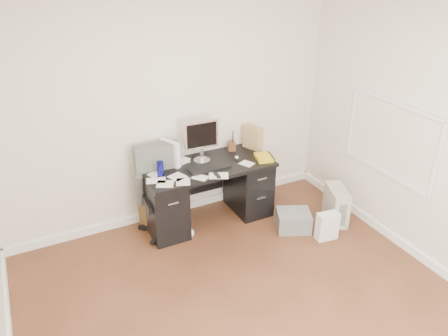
# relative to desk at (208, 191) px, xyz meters

# --- Properties ---
(ground) EXTENTS (4.00, 4.00, 0.00)m
(ground) POSITION_rel_desk_xyz_m (-0.30, -1.65, -0.40)
(ground) COLOR #4B2918
(ground) RESTS_ON ground
(room_shell) EXTENTS (4.02, 4.02, 2.71)m
(room_shell) POSITION_rel_desk_xyz_m (-0.27, -1.62, 1.26)
(room_shell) COLOR silver
(room_shell) RESTS_ON ground
(desk) EXTENTS (1.50, 0.70, 0.75)m
(desk) POSITION_rel_desk_xyz_m (0.00, 0.00, 0.00)
(desk) COLOR black
(desk) RESTS_ON ground
(loose_papers) EXTENTS (1.10, 0.60, 0.00)m
(loose_papers) POSITION_rel_desk_xyz_m (-0.20, -0.05, 0.35)
(loose_papers) COLOR silver
(loose_papers) RESTS_ON desk
(lcd_monitor) EXTENTS (0.42, 0.25, 0.51)m
(lcd_monitor) POSITION_rel_desk_xyz_m (-0.02, 0.11, 0.61)
(lcd_monitor) COLOR silver
(lcd_monitor) RESTS_ON desk
(keyboard) EXTENTS (0.47, 0.17, 0.03)m
(keyboard) POSITION_rel_desk_xyz_m (-0.03, -0.11, 0.36)
(keyboard) COLOR black
(keyboard) RESTS_ON desk
(computer_mouse) EXTENTS (0.07, 0.07, 0.05)m
(computer_mouse) POSITION_rel_desk_xyz_m (0.36, -0.04, 0.38)
(computer_mouse) COLOR silver
(computer_mouse) RESTS_ON desk
(travel_mug) EXTENTS (0.09, 0.09, 0.17)m
(travel_mug) POSITION_rel_desk_xyz_m (-0.57, -0.01, 0.43)
(travel_mug) COLOR navy
(travel_mug) RESTS_ON desk
(white_binder) EXTENTS (0.22, 0.29, 0.30)m
(white_binder) POSITION_rel_desk_xyz_m (-0.38, 0.18, 0.50)
(white_binder) COLOR white
(white_binder) RESTS_ON desk
(magazine_file) EXTENTS (0.21, 0.28, 0.29)m
(magazine_file) POSITION_rel_desk_xyz_m (0.69, 0.16, 0.50)
(magazine_file) COLOR tan
(magazine_file) RESTS_ON desk
(pen_cup) EXTENTS (0.13, 0.13, 0.26)m
(pen_cup) POSITION_rel_desk_xyz_m (0.43, 0.22, 0.48)
(pen_cup) COLOR #552B18
(pen_cup) RESTS_ON desk
(yellow_book) EXTENTS (0.24, 0.27, 0.04)m
(yellow_book) POSITION_rel_desk_xyz_m (0.66, -0.17, 0.37)
(yellow_book) COLOR gold
(yellow_book) RESTS_ON desk
(paper_remote) EXTENTS (0.26, 0.24, 0.02)m
(paper_remote) POSITION_rel_desk_xyz_m (-0.01, -0.30, 0.36)
(paper_remote) COLOR silver
(paper_remote) RESTS_ON desk
(office_chair) EXTENTS (0.64, 0.64, 1.04)m
(office_chair) POSITION_rel_desk_xyz_m (-0.55, 0.00, 0.12)
(office_chair) COLOR #4E504D
(office_chair) RESTS_ON ground
(pc_tower) EXTENTS (0.33, 0.47, 0.43)m
(pc_tower) POSITION_rel_desk_xyz_m (1.37, -0.71, -0.18)
(pc_tower) COLOR #A5A195
(pc_tower) RESTS_ON ground
(shopping_bag) EXTENTS (0.27, 0.20, 0.33)m
(shopping_bag) POSITION_rel_desk_xyz_m (1.04, -0.96, -0.23)
(shopping_bag) COLOR white
(shopping_bag) RESTS_ON ground
(wicker_basket) EXTENTS (0.44, 0.44, 0.36)m
(wicker_basket) POSITION_rel_desk_xyz_m (-0.57, 0.12, -0.22)
(wicker_basket) COLOR #4A2B16
(wicker_basket) RESTS_ON ground
(desk_printer) EXTENTS (0.48, 0.45, 0.23)m
(desk_printer) POSITION_rel_desk_xyz_m (0.81, -0.63, -0.29)
(desk_printer) COLOR slate
(desk_printer) RESTS_ON ground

